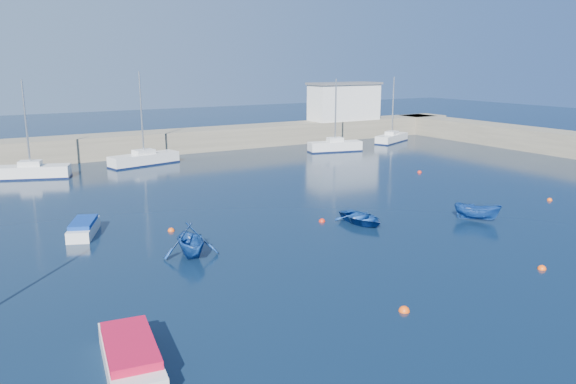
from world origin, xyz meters
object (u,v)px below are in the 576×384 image
dinghy_center (361,218)px  dinghy_right (477,212)px  motorboat_0 (131,356)px  harbor_office (344,102)px  dinghy_left (190,240)px  sailboat_8 (392,138)px  sailboat_5 (31,171)px  sailboat_7 (335,146)px  motorboat_1 (84,228)px  sailboat_6 (144,159)px

dinghy_center → dinghy_right: (7.32, -3.47, 0.22)m
motorboat_0 → dinghy_center: size_ratio=1.40×
motorboat_0 → dinghy_center: motorboat_0 is taller
harbor_office → dinghy_left: (-37.17, -36.59, -4.16)m
sailboat_8 → harbor_office: bearing=-0.2°
motorboat_0 → dinghy_left: bearing=66.7°
dinghy_left → dinghy_center: bearing=10.0°
sailboat_8 → sailboat_5: bearing=66.8°
sailboat_7 → motorboat_1: (-33.40, -19.94, -0.23)m
motorboat_0 → dinghy_left: dinghy_left is taller
sailboat_6 → sailboat_7: bearing=-110.4°
sailboat_5 → sailboat_8: (45.44, 1.61, -0.06)m
motorboat_0 → motorboat_1: (1.77, 17.51, -0.08)m
sailboat_5 → sailboat_7: size_ratio=1.05×
harbor_office → dinghy_center: (-24.83, -36.30, -4.71)m
sailboat_5 → dinghy_right: 39.94m
harbor_office → sailboat_7: bearing=-130.7°
harbor_office → dinghy_center: 44.24m
dinghy_right → motorboat_0: bearing=162.0°
sailboat_5 → dinghy_right: size_ratio=2.94×
dinghy_left → sailboat_5: bearing=108.8°
harbor_office → motorboat_0: (-43.35, -46.94, -4.57)m
sailboat_6 → dinghy_center: size_ratio=2.62×
motorboat_0 → motorboat_1: bearing=91.7°
sailboat_8 → dinghy_left: bearing=101.2°
sailboat_6 → dinghy_right: 35.64m
dinghy_left → dinghy_right: (19.65, -3.18, -0.34)m
motorboat_1 → dinghy_right: (24.06, -10.34, 0.15)m
sailboat_8 → dinghy_center: (-28.01, -29.49, -0.21)m
dinghy_center → dinghy_right: bearing=-28.3°
motorboat_0 → sailboat_8: bearing=48.3°
sailboat_5 → motorboat_1: size_ratio=2.22×
harbor_office → dinghy_center: bearing=-124.4°
motorboat_1 → dinghy_left: bearing=-36.4°
harbor_office → dinghy_left: 52.33m
dinghy_right → harbor_office: bearing=32.7°
harbor_office → sailboat_7: size_ratio=1.15×
sailboat_8 → dinghy_right: size_ratio=2.82×
harbor_office → sailboat_6: 32.07m
harbor_office → dinghy_left: harbor_office is taller
sailboat_6 → sailboat_8: sailboat_6 is taller
sailboat_8 → motorboat_1: (-44.75, -22.63, -0.15)m
sailboat_5 → dinghy_right: bearing=-121.8°
motorboat_0 → dinghy_right: size_ratio=1.67×
dinghy_left → sailboat_8: bearing=45.0°
sailboat_5 → dinghy_left: sailboat_5 is taller
motorboat_1 → dinghy_left: 8.42m
sailboat_8 → dinghy_right: sailboat_8 is taller
dinghy_center → sailboat_8: bearing=43.5°
harbor_office → motorboat_0: bearing=-132.7°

